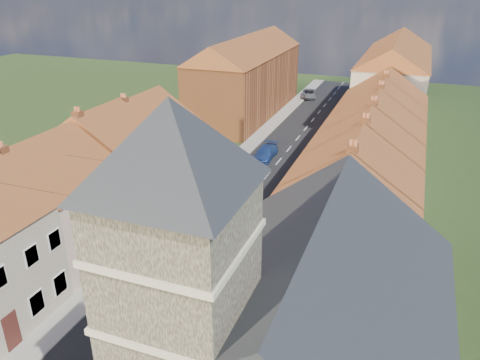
% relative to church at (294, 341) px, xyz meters
% --- Properties ---
extents(road, '(7.00, 90.00, 0.02)m').
position_rel_church_xyz_m(road, '(-9.36, 26.68, -5.87)').
color(road, black).
rests_on(road, ground).
extents(pavement_left, '(1.80, 90.00, 0.12)m').
position_rel_church_xyz_m(pavement_left, '(-13.76, 26.68, -5.82)').
color(pavement_left, '#9F9691').
rests_on(pavement_left, ground).
extents(pavement_right, '(1.80, 90.00, 0.12)m').
position_rel_church_xyz_m(pavement_right, '(-4.96, 26.68, -5.82)').
color(pavement_right, '#9F9691').
rests_on(pavement_right, ground).
extents(church, '(11.25, 14.25, 15.20)m').
position_rel_church_xyz_m(church, '(0.00, 0.00, 0.00)').
color(church, '#332E24').
rests_on(church, ground).
extents(cottage_r_tudor, '(8.30, 5.20, 9.00)m').
position_rel_church_xyz_m(cottage_r_tudor, '(-0.09, 9.37, -1.41)').
color(cottage_r_tudor, '#A89B8D').
rests_on(cottage_r_tudor, ground).
extents(cottage_r_white_near, '(8.30, 6.00, 9.00)m').
position_rel_church_xyz_m(cottage_r_white_near, '(-0.06, 14.77, -1.40)').
color(cottage_r_white_near, brown).
rests_on(cottage_r_white_near, ground).
extents(cottage_r_cream_mid, '(8.30, 5.20, 9.00)m').
position_rel_church_xyz_m(cottage_r_cream_mid, '(-0.06, 20.17, -1.40)').
color(cottage_r_cream_mid, '#A89B8D').
rests_on(cottage_r_cream_mid, ground).
extents(cottage_r_pink, '(8.30, 6.00, 9.00)m').
position_rel_church_xyz_m(cottage_r_pink, '(-0.06, 25.57, -1.40)').
color(cottage_r_pink, '#C7AF9D').
rests_on(cottage_r_pink, ground).
extents(cottage_r_white_far, '(8.30, 5.20, 9.00)m').
position_rel_church_xyz_m(cottage_r_white_far, '(-0.06, 30.97, -1.40)').
color(cottage_r_white_far, '#BABBB0').
rests_on(cottage_r_white_far, ground).
extents(cottage_r_cream_far, '(8.30, 6.00, 9.00)m').
position_rel_church_xyz_m(cottage_r_cream_far, '(-0.06, 36.37, -1.40)').
color(cottage_r_cream_far, '#A89B8D').
rests_on(cottage_r_cream_far, ground).
extents(cottage_l_white, '(8.30, 6.90, 8.80)m').
position_rel_church_xyz_m(cottage_l_white, '(-18.66, 8.62, -1.51)').
color(cottage_l_white, '#C7AF9D').
rests_on(cottage_l_white, ground).
extents(cottage_l_brick_mid, '(8.30, 5.70, 9.10)m').
position_rel_church_xyz_m(cottage_l_brick_mid, '(-18.66, 14.72, -1.35)').
color(cottage_l_brick_mid, '#BABBB0').
rests_on(cottage_l_brick_mid, ground).
extents(cottage_l_pink, '(8.30, 6.30, 8.80)m').
position_rel_church_xyz_m(cottage_l_pink, '(-18.66, 20.52, -1.51)').
color(cottage_l_pink, brown).
rests_on(cottage_l_pink, ground).
extents(block_right_far, '(8.30, 24.20, 10.50)m').
position_rel_church_xyz_m(block_right_far, '(-0.06, 51.68, -0.58)').
color(block_right_far, '#A89B8D').
rests_on(block_right_far, ground).
extents(block_left_far, '(8.30, 24.20, 10.50)m').
position_rel_church_xyz_m(block_left_far, '(-18.66, 46.68, -0.58)').
color(block_left_far, brown).
rests_on(block_left_far, ground).
extents(lamppost, '(0.88, 0.15, 6.00)m').
position_rel_church_xyz_m(lamppost, '(-13.17, 16.68, -2.34)').
color(lamppost, black).
rests_on(lamppost, pavement_left).
extents(car_far, '(1.82, 4.40, 1.27)m').
position_rel_church_xyz_m(car_far, '(-10.91, 31.13, -5.24)').
color(car_far, navy).
rests_on(car_far, ground).
extents(car_distant, '(2.90, 4.83, 1.26)m').
position_rel_church_xyz_m(car_distant, '(-12.56, 58.33, -5.25)').
color(car_distant, gray).
rests_on(car_distant, ground).
extents(pedestrian_left, '(0.68, 0.48, 1.80)m').
position_rel_church_xyz_m(pedestrian_left, '(-14.46, 6.07, -4.86)').
color(pedestrian_left, black).
rests_on(pedestrian_left, pavement_left).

